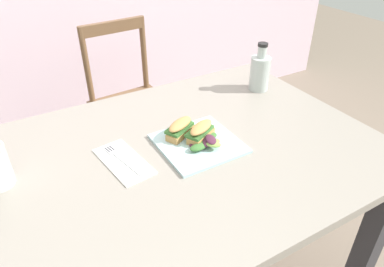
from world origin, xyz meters
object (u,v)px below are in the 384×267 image
object	(u,v)px
dining_table	(180,180)
sandwich_half_back	(181,128)
sandwich_half_front	(201,131)
chair_wooden_far	(131,103)
plate_lunch	(198,143)
fork_on_napkin	(120,158)
bottle_cold_brew	(260,74)

from	to	relation	value
dining_table	sandwich_half_back	world-z (taller)	sandwich_half_back
sandwich_half_front	sandwich_half_back	bearing A→B (deg)	131.71
chair_wooden_far	plate_lunch	distance (m)	0.94
dining_table	plate_lunch	size ratio (longest dim) A/B	5.18
fork_on_napkin	bottle_cold_brew	world-z (taller)	bottle_cold_brew
chair_wooden_far	plate_lunch	size ratio (longest dim) A/B	3.57
sandwich_half_front	bottle_cold_brew	world-z (taller)	bottle_cold_brew
sandwich_half_front	bottle_cold_brew	distance (m)	0.45
chair_wooden_far	sandwich_half_back	distance (m)	0.90
sandwich_half_front	fork_on_napkin	distance (m)	0.26
chair_wooden_far	fork_on_napkin	size ratio (longest dim) A/B	4.71
chair_wooden_far	sandwich_half_back	size ratio (longest dim) A/B	7.52
fork_on_napkin	bottle_cold_brew	distance (m)	0.69
fork_on_napkin	bottle_cold_brew	xyz separation A→B (m)	(0.66, 0.17, 0.06)
chair_wooden_far	plate_lunch	world-z (taller)	chair_wooden_far
chair_wooden_far	sandwich_half_front	size ratio (longest dim) A/B	7.52
sandwich_half_front	fork_on_napkin	world-z (taller)	sandwich_half_front
sandwich_half_front	fork_on_napkin	xyz separation A→B (m)	(-0.26, 0.04, -0.03)
plate_lunch	bottle_cold_brew	world-z (taller)	bottle_cold_brew
dining_table	sandwich_half_back	size ratio (longest dim) A/B	10.93
sandwich_half_front	chair_wooden_far	bearing A→B (deg)	84.48
chair_wooden_far	sandwich_half_back	xyz separation A→B (m)	(-0.13, -0.82, 0.33)
fork_on_napkin	plate_lunch	bearing A→B (deg)	-12.28
sandwich_half_back	fork_on_napkin	distance (m)	0.22
fork_on_napkin	bottle_cold_brew	bearing A→B (deg)	14.10
plate_lunch	sandwich_half_front	world-z (taller)	sandwich_half_front
sandwich_half_back	dining_table	bearing A→B (deg)	-123.03
dining_table	chair_wooden_far	bearing A→B (deg)	79.27
sandwich_half_back	fork_on_napkin	bearing A→B (deg)	-177.34
plate_lunch	chair_wooden_far	bearing A→B (deg)	83.51
dining_table	sandwich_half_back	xyz separation A→B (m)	(0.04, 0.06, 0.16)
plate_lunch	fork_on_napkin	xyz separation A→B (m)	(-0.24, 0.05, 0.00)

